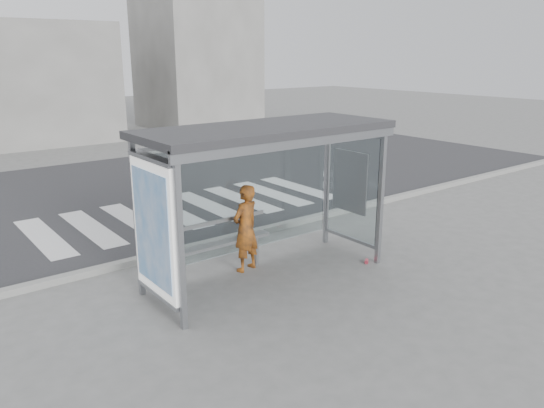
# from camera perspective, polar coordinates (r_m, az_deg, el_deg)

# --- Properties ---
(ground) EXTENTS (80.00, 80.00, 0.00)m
(ground) POSITION_cam_1_polar(r_m,az_deg,el_deg) (9.23, -0.44, -7.87)
(ground) COLOR slate
(ground) RESTS_ON ground
(road) EXTENTS (30.00, 10.00, 0.01)m
(road) POSITION_cam_1_polar(r_m,az_deg,el_deg) (15.12, -16.65, 0.98)
(road) COLOR #2B2B2E
(road) RESTS_ON ground
(curb) EXTENTS (30.00, 0.18, 0.12)m
(curb) POSITION_cam_1_polar(r_m,az_deg,el_deg) (10.72, -6.75, -4.19)
(curb) COLOR gray
(curb) RESTS_ON ground
(crosswalk) EXTENTS (7.55, 3.00, 0.00)m
(crosswalk) POSITION_cam_1_polar(r_m,az_deg,el_deg) (13.32, -8.71, -0.51)
(crosswalk) COLOR silver
(crosswalk) RESTS_ON ground
(bus_shelter) EXTENTS (4.25, 1.65, 2.62)m
(bus_shelter) POSITION_cam_1_polar(r_m,az_deg,el_deg) (8.46, -2.73, 4.03)
(bus_shelter) COLOR gray
(bus_shelter) RESTS_ON ground
(building_center) EXTENTS (8.00, 5.00, 5.00)m
(building_center) POSITION_cam_1_polar(r_m,az_deg,el_deg) (25.29, -26.42, 11.52)
(building_center) COLOR slate
(building_center) RESTS_ON ground
(building_right) EXTENTS (5.00, 5.00, 7.00)m
(building_right) POSITION_cam_1_polar(r_m,az_deg,el_deg) (28.48, -8.13, 15.30)
(building_right) COLOR slate
(building_right) RESTS_ON ground
(person) EXTENTS (0.64, 0.50, 1.56)m
(person) POSITION_cam_1_polar(r_m,az_deg,el_deg) (9.27, -2.86, -2.62)
(person) COLOR orange
(person) RESTS_ON ground
(bench) EXTENTS (1.91, 0.23, 0.99)m
(bench) POSITION_cam_1_polar(r_m,az_deg,el_deg) (9.16, -5.52, -4.22)
(bench) COLOR slate
(bench) RESTS_ON ground
(soda_can) EXTENTS (0.14, 0.13, 0.07)m
(soda_can) POSITION_cam_1_polar(r_m,az_deg,el_deg) (9.96, 10.14, -6.08)
(soda_can) COLOR #EE465B
(soda_can) RESTS_ON ground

